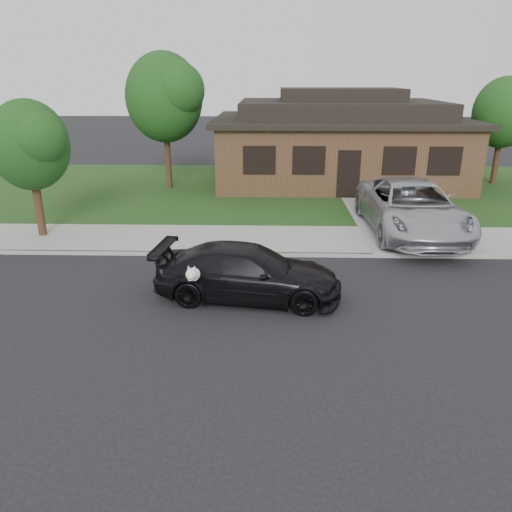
{
  "coord_description": "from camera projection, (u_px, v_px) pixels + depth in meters",
  "views": [
    {
      "loc": [
        0.46,
        -11.34,
        5.42
      ],
      "look_at": [
        0.14,
        0.5,
        1.1
      ],
      "focal_mm": 35.0,
      "sensor_mm": 36.0,
      "label": 1
    }
  ],
  "objects": [
    {
      "name": "tree_2",
      "position": [
        31.0,
        144.0,
        16.39
      ],
      "size": [
        2.73,
        2.6,
        4.59
      ],
      "color": "#332114",
      "rests_on": "ground"
    },
    {
      "name": "house",
      "position": [
        338.0,
        142.0,
        25.76
      ],
      "size": [
        12.6,
        8.6,
        4.65
      ],
      "color": "#422B1C",
      "rests_on": "ground"
    },
    {
      "name": "driveway",
      "position": [
        396.0,
        205.0,
        21.73
      ],
      "size": [
        4.5,
        13.0,
        0.14
      ],
      "primitive_type": "cube",
      "color": "gray",
      "rests_on": "ground"
    },
    {
      "name": "sidewalk",
      "position": [
        256.0,
        240.0,
        17.19
      ],
      "size": [
        60.0,
        3.0,
        0.12
      ],
      "primitive_type": "cube",
      "color": "gray",
      "rests_on": "ground"
    },
    {
      "name": "sedan",
      "position": [
        248.0,
        273.0,
        12.65
      ],
      "size": [
        4.93,
        2.57,
        1.37
      ],
      "rotation": [
        0.0,
        0.0,
        1.45
      ],
      "color": "black",
      "rests_on": "ground"
    },
    {
      "name": "recycling_bin",
      "position": [
        407.0,
        232.0,
        16.17
      ],
      "size": [
        0.73,
        0.73,
        0.99
      ],
      "rotation": [
        0.0,
        0.0,
        0.26
      ],
      "color": "navy",
      "rests_on": "sidewalk"
    },
    {
      "name": "lawn",
      "position": [
        260.0,
        189.0,
        24.7
      ],
      "size": [
        60.0,
        13.0,
        0.13
      ],
      "primitive_type": "cube",
      "color": "#193814",
      "rests_on": "ground"
    },
    {
      "name": "minivan",
      "position": [
        412.0,
        208.0,
        17.44
      ],
      "size": [
        3.07,
        6.5,
        1.79
      ],
      "primitive_type": "imported",
      "rotation": [
        0.0,
        0.0,
        0.01
      ],
      "color": "#B0B2B7",
      "rests_on": "driveway"
    },
    {
      "name": "curb",
      "position": [
        254.0,
        254.0,
        15.78
      ],
      "size": [
        60.0,
        0.12,
        0.12
      ],
      "primitive_type": "cube",
      "color": "gray",
      "rests_on": "ground"
    },
    {
      "name": "tree_1",
      "position": [
        508.0,
        111.0,
        24.45
      ],
      "size": [
        3.15,
        3.0,
        5.25
      ],
      "color": "#332114",
      "rests_on": "ground"
    },
    {
      "name": "ground",
      "position": [
        250.0,
        304.0,
        12.51
      ],
      "size": [
        120.0,
        120.0,
        0.0
      ],
      "primitive_type": "plane",
      "color": "black",
      "rests_on": "ground"
    },
    {
      "name": "tree_0",
      "position": [
        167.0,
        96.0,
        23.18
      ],
      "size": [
        3.78,
        3.6,
        6.34
      ],
      "color": "#332114",
      "rests_on": "ground"
    }
  ]
}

